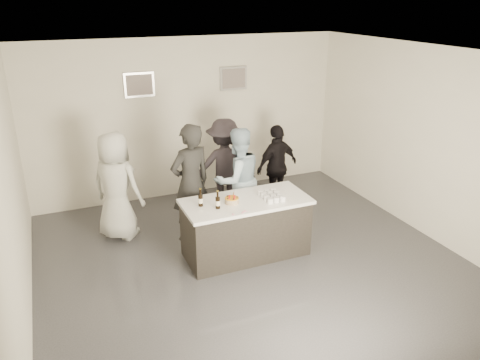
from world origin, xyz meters
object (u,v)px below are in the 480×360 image
Objects in this scene: person_guest_right at (277,166)px; person_main_black at (191,183)px; beer_bottle_b at (218,200)px; person_guest_back at (225,166)px; person_main_blue at (238,180)px; person_guest_left at (116,186)px; beer_bottle_a at (200,198)px; bar_counter at (246,227)px; cake at (232,201)px.

person_main_black is at bearing 4.18° from person_guest_right.
person_guest_back reaches higher than beer_bottle_b.
beer_bottle_b is 1.20m from person_main_blue.
person_main_black is at bearing 96.87° from beer_bottle_b.
person_guest_left is at bearing -22.16° from person_main_blue.
person_main_black is (0.09, 0.74, -0.08)m from beer_bottle_a.
person_guest_right reaches higher than bar_counter.
cake is at bearing 20.41° from beer_bottle_b.
cake is 0.13× the size of person_guest_right.
person_guest_left reaches higher than beer_bottle_b.
cake is at bearing 97.60° from person_main_black.
beer_bottle_b is 0.14× the size of person_main_black.
person_guest_left reaches higher than bar_counter.
person_main_blue is at bearing 14.73° from person_guest_right.
cake is 0.78× the size of beer_bottle_b.
person_guest_right is at bearing 49.03° from bar_counter.
bar_counter is 0.89m from beer_bottle_a.
beer_bottle_a is 0.17× the size of person_guest_right.
bar_counter is at bearing -4.71° from beer_bottle_a.
person_guest_right is (1.71, 1.54, -0.26)m from beer_bottle_b.
beer_bottle_a reaches higher than cake.
person_main_blue is at bearing -150.54° from person_guest_left.
bar_counter is 1.06× the size of person_guest_left.
beer_bottle_b is 2.31m from person_guest_right.
person_main_black is 1.23× the size of person_guest_right.
bar_counter is at bearing 13.48° from beer_bottle_b.
bar_counter is 0.98m from person_main_blue.
beer_bottle_a is at bearing 171.21° from person_guest_left.
person_guest_back is (0.86, 0.78, -0.10)m from person_main_black.
cake is 0.46m from beer_bottle_a.
person_main_black reaches higher than person_guest_back.
beer_bottle_a is at bearing 74.93° from person_guest_back.
person_guest_left is at bearing -12.65° from person_guest_right.
person_guest_left is at bearing 136.71° from cake.
person_main_black is 1.10× the size of person_main_blue.
person_main_blue is (0.90, 0.80, -0.16)m from beer_bottle_a.
person_guest_right reaches higher than beer_bottle_b.
cake is 0.28m from beer_bottle_b.
person_guest_back reaches higher than cake.
person_guest_back is (0.05, 0.73, -0.01)m from person_main_blue.
person_guest_back is (-0.96, 0.16, 0.08)m from person_guest_right.
person_main_black is at bearing -162.60° from person_guest_left.
cake is at bearing -174.56° from bar_counter.
person_main_blue reaches higher than person_guest_back.
beer_bottle_a is 0.14× the size of person_main_black.
beer_bottle_b is (0.20, -0.17, 0.00)m from beer_bottle_a.
cake is 0.78× the size of beer_bottle_a.
person_guest_left is at bearing 127.76° from beer_bottle_a.
beer_bottle_a is 1.61m from person_guest_left.
beer_bottle_b is at bearing 27.21° from person_guest_right.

